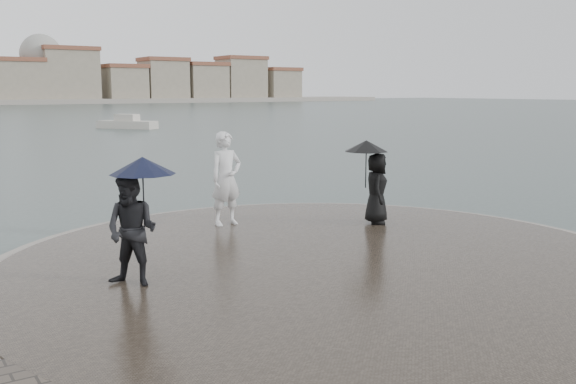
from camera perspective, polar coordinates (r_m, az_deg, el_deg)
ground at (r=9.55m, az=16.33°, el=-12.50°), size 400.00×400.00×0.00m
kerb_ring at (r=11.93m, az=3.44°, el=-6.96°), size 12.50×12.50×0.32m
quay_tip at (r=11.92m, az=3.44°, el=-6.87°), size 11.90×11.90×0.36m
statue at (r=14.76m, az=-5.52°, el=1.19°), size 0.82×0.57×2.15m
visitor_left at (r=10.43m, az=-13.50°, el=-2.04°), size 1.32×1.18×2.04m
visitor_right at (r=14.96m, az=7.63°, el=1.35°), size 1.21×1.08×1.95m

